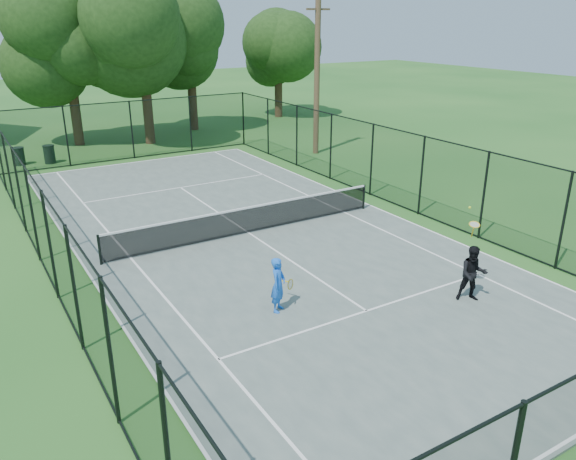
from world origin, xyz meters
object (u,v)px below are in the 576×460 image
tennis_net (249,219)px  player_blue (278,285)px  utility_pole (317,76)px  player_black (473,274)px  trash_bin_left (19,156)px  trash_bin_right (49,154)px

tennis_net → player_blue: player_blue is taller
utility_pole → player_black: bearing=-110.6°
trash_bin_left → player_black: (8.07, -21.92, 0.36)m
player_blue → utility_pole: bearing=52.9°
player_blue → trash_bin_right: bearing=96.2°
tennis_net → trash_bin_right: (-3.99, 14.17, -0.11)m
utility_pole → player_blue: (-10.73, -14.19, -3.33)m
trash_bin_right → tennis_net: bearing=-74.3°
trash_bin_left → trash_bin_right: 1.43m
player_blue → player_black: (4.59, -2.14, 0.04)m
trash_bin_left → utility_pole: (14.22, -5.59, 3.65)m
trash_bin_right → player_black: player_black is taller
trash_bin_right → player_blue: bearing=-83.8°
tennis_net → utility_pole: bearing=45.5°
utility_pole → player_blue: size_ratio=5.62×
tennis_net → trash_bin_right: tennis_net is taller
trash_bin_left → player_blue: bearing=-80.0°
player_black → tennis_net: bearing=110.3°
trash_bin_right → utility_pole: size_ratio=0.12×
trash_bin_right → utility_pole: (12.85, -5.17, 3.63)m
trash_bin_right → player_blue: player_blue is taller
trash_bin_right → player_blue: (2.12, -19.36, 0.31)m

